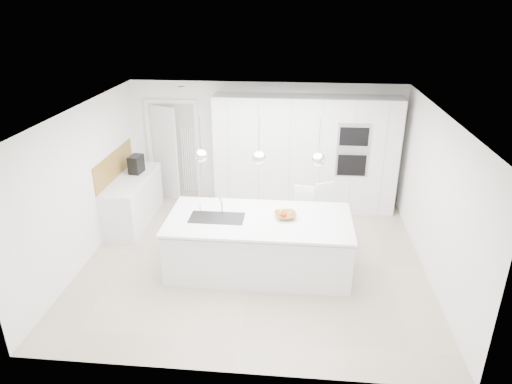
# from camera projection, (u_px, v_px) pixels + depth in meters

# --- Properties ---
(floor) EXTENTS (5.50, 5.50, 0.00)m
(floor) POSITION_uv_depth(u_px,v_px,m) (254.00, 260.00, 7.60)
(floor) COLOR #BAA993
(floor) RESTS_ON ground
(wall_back) EXTENTS (5.50, 0.00, 5.50)m
(wall_back) POSITION_uv_depth(u_px,v_px,m) (266.00, 143.00, 9.40)
(wall_back) COLOR white
(wall_back) RESTS_ON ground
(wall_left) EXTENTS (0.00, 5.00, 5.00)m
(wall_left) POSITION_uv_depth(u_px,v_px,m) (85.00, 184.00, 7.35)
(wall_left) COLOR white
(wall_left) RESTS_ON ground
(ceiling) EXTENTS (5.50, 5.50, 0.00)m
(ceiling) POSITION_uv_depth(u_px,v_px,m) (254.00, 112.00, 6.62)
(ceiling) COLOR white
(ceiling) RESTS_ON wall_back
(tall_cabinets) EXTENTS (3.60, 0.60, 2.30)m
(tall_cabinets) POSITION_uv_depth(u_px,v_px,m) (305.00, 154.00, 9.09)
(tall_cabinets) COLOR white
(tall_cabinets) RESTS_ON floor
(oven_stack) EXTENTS (0.62, 0.04, 1.05)m
(oven_stack) POSITION_uv_depth(u_px,v_px,m) (353.00, 150.00, 8.65)
(oven_stack) COLOR #A5A5A8
(oven_stack) RESTS_ON tall_cabinets
(doorway_frame) EXTENTS (1.11, 0.08, 2.13)m
(doorway_frame) POSITION_uv_depth(u_px,v_px,m) (174.00, 151.00, 9.63)
(doorway_frame) COLOR white
(doorway_frame) RESTS_ON floor
(hallway_door) EXTENTS (0.76, 0.38, 2.00)m
(hallway_door) POSITION_uv_depth(u_px,v_px,m) (162.00, 153.00, 9.61)
(hallway_door) COLOR white
(hallway_door) RESTS_ON floor
(radiator) EXTENTS (0.32, 0.04, 1.40)m
(radiator) POSITION_uv_depth(u_px,v_px,m) (189.00, 160.00, 9.66)
(radiator) COLOR white
(radiator) RESTS_ON floor
(left_base_cabinets) EXTENTS (0.60, 1.80, 0.86)m
(left_base_cabinets) POSITION_uv_depth(u_px,v_px,m) (133.00, 201.00, 8.74)
(left_base_cabinets) COLOR white
(left_base_cabinets) RESTS_ON floor
(left_worktop) EXTENTS (0.62, 1.82, 0.04)m
(left_worktop) POSITION_uv_depth(u_px,v_px,m) (131.00, 179.00, 8.56)
(left_worktop) COLOR white
(left_worktop) RESTS_ON left_base_cabinets
(oak_backsplash) EXTENTS (0.02, 1.80, 0.50)m
(oak_backsplash) POSITION_uv_depth(u_px,v_px,m) (114.00, 165.00, 8.48)
(oak_backsplash) COLOR olive
(oak_backsplash) RESTS_ON wall_left
(island_base) EXTENTS (2.80, 1.20, 0.86)m
(island_base) POSITION_uv_depth(u_px,v_px,m) (259.00, 246.00, 7.15)
(island_base) COLOR white
(island_base) RESTS_ON floor
(island_worktop) EXTENTS (2.84, 1.40, 0.04)m
(island_worktop) POSITION_uv_depth(u_px,v_px,m) (259.00, 219.00, 7.02)
(island_worktop) COLOR white
(island_worktop) RESTS_ON island_base
(island_sink) EXTENTS (0.84, 0.44, 0.18)m
(island_sink) POSITION_uv_depth(u_px,v_px,m) (217.00, 223.00, 7.05)
(island_sink) COLOR #3F3F42
(island_sink) RESTS_ON island_worktop
(island_tap) EXTENTS (0.02, 0.02, 0.30)m
(island_tap) POSITION_uv_depth(u_px,v_px,m) (222.00, 204.00, 7.14)
(island_tap) COLOR white
(island_tap) RESTS_ON island_worktop
(pendant_left) EXTENTS (0.20, 0.20, 0.20)m
(pendant_left) POSITION_uv_depth(u_px,v_px,m) (201.00, 156.00, 6.64)
(pendant_left) COLOR white
(pendant_left) RESTS_ON ceiling
(pendant_mid) EXTENTS (0.20, 0.20, 0.20)m
(pendant_mid) POSITION_uv_depth(u_px,v_px,m) (259.00, 158.00, 6.57)
(pendant_mid) COLOR white
(pendant_mid) RESTS_ON ceiling
(pendant_right) EXTENTS (0.20, 0.20, 0.20)m
(pendant_right) POSITION_uv_depth(u_px,v_px,m) (318.00, 160.00, 6.50)
(pendant_right) COLOR white
(pendant_right) RESTS_ON ceiling
(fruit_bowl) EXTENTS (0.40, 0.40, 0.08)m
(fruit_bowl) POSITION_uv_depth(u_px,v_px,m) (286.00, 215.00, 7.01)
(fruit_bowl) COLOR olive
(fruit_bowl) RESTS_ON island_worktop
(espresso_machine) EXTENTS (0.25, 0.35, 0.34)m
(espresso_machine) POSITION_uv_depth(u_px,v_px,m) (136.00, 164.00, 8.76)
(espresso_machine) COLOR black
(espresso_machine) RESTS_ON left_worktop
(bar_stool_left) EXTENTS (0.44, 0.55, 1.08)m
(bar_stool_left) POSITION_uv_depth(u_px,v_px,m) (303.00, 218.00, 7.81)
(bar_stool_left) COLOR white
(bar_stool_left) RESTS_ON floor
(bar_stool_right) EXTENTS (0.54, 0.61, 1.09)m
(bar_stool_right) POSITION_uv_depth(u_px,v_px,m) (324.00, 215.00, 7.90)
(bar_stool_right) COLOR white
(bar_stool_right) RESTS_ON floor
(apple_a) EXTENTS (0.08, 0.08, 0.08)m
(apple_a) POSITION_uv_depth(u_px,v_px,m) (283.00, 213.00, 7.01)
(apple_a) COLOR red
(apple_a) RESTS_ON fruit_bowl
(apple_b) EXTENTS (0.08, 0.08, 0.08)m
(apple_b) POSITION_uv_depth(u_px,v_px,m) (285.00, 215.00, 6.97)
(apple_b) COLOR red
(apple_b) RESTS_ON fruit_bowl
(apple_c) EXTENTS (0.08, 0.08, 0.08)m
(apple_c) POSITION_uv_depth(u_px,v_px,m) (283.00, 214.00, 6.97)
(apple_c) COLOR red
(apple_c) RESTS_ON fruit_bowl
(banana_bunch) EXTENTS (0.23, 0.17, 0.21)m
(banana_bunch) POSITION_uv_depth(u_px,v_px,m) (285.00, 212.00, 6.97)
(banana_bunch) COLOR yellow
(banana_bunch) RESTS_ON fruit_bowl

